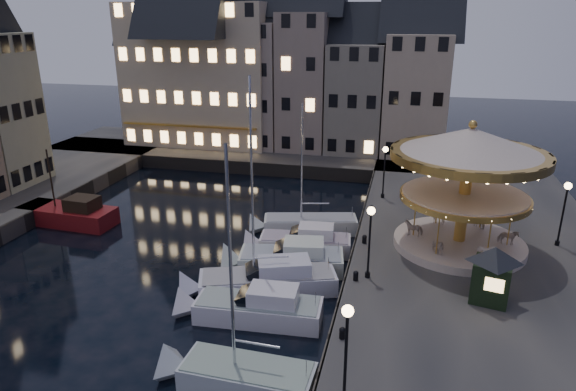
% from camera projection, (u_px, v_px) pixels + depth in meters
% --- Properties ---
extents(ground, '(160.00, 160.00, 0.00)m').
position_uv_depth(ground, '(239.00, 291.00, 29.56)').
color(ground, black).
rests_on(ground, ground).
extents(quay_east, '(16.00, 56.00, 1.30)m').
position_uv_depth(quay_east, '(484.00, 261.00, 31.79)').
color(quay_east, '#474442').
rests_on(quay_east, ground).
extents(quay_north, '(44.00, 12.00, 1.30)m').
position_uv_depth(quay_north, '(251.00, 152.00, 56.77)').
color(quay_north, '#474442').
rests_on(quay_north, ground).
extents(quaywall_e, '(0.15, 44.00, 1.30)m').
position_uv_depth(quaywall_e, '(355.00, 248.00, 33.54)').
color(quaywall_e, '#47423A').
rests_on(quaywall_e, ground).
extents(quaywall_n, '(48.00, 0.15, 1.30)m').
position_uv_depth(quaywall_n, '(252.00, 169.00, 50.83)').
color(quaywall_n, '#47423A').
rests_on(quaywall_n, ground).
extents(streetlamp_a, '(0.44, 0.44, 4.17)m').
position_uv_depth(streetlamp_a, '(346.00, 341.00, 18.39)').
color(streetlamp_a, black).
rests_on(streetlamp_a, quay_east).
extents(streetlamp_b, '(0.44, 0.44, 4.17)m').
position_uv_depth(streetlamp_b, '(370.00, 232.00, 27.57)').
color(streetlamp_b, black).
rests_on(streetlamp_b, quay_east).
extents(streetlamp_c, '(0.44, 0.44, 4.17)m').
position_uv_depth(streetlamp_c, '(385.00, 165.00, 39.95)').
color(streetlamp_c, black).
rests_on(streetlamp_c, quay_east).
extents(streetlamp_d, '(0.44, 0.44, 4.17)m').
position_uv_depth(streetlamp_d, '(565.00, 205.00, 31.52)').
color(streetlamp_d, black).
rests_on(streetlamp_d, quay_east).
extents(bollard_a, '(0.30, 0.30, 0.57)m').
position_uv_depth(bollard_a, '(342.00, 332.00, 23.00)').
color(bollard_a, black).
rests_on(bollard_a, quay_east).
extents(bollard_b, '(0.30, 0.30, 0.57)m').
position_uv_depth(bollard_b, '(356.00, 275.00, 28.04)').
color(bollard_b, black).
rests_on(bollard_b, quay_east).
extents(bollard_c, '(0.30, 0.30, 0.57)m').
position_uv_depth(bollard_c, '(364.00, 239.00, 32.63)').
color(bollard_c, black).
rests_on(bollard_c, quay_east).
extents(bollard_d, '(0.30, 0.30, 0.57)m').
position_uv_depth(bollard_d, '(371.00, 209.00, 37.68)').
color(bollard_d, black).
rests_on(bollard_d, quay_east).
extents(townhouse_na, '(5.50, 8.00, 12.80)m').
position_uv_depth(townhouse_na, '(159.00, 82.00, 58.74)').
color(townhouse_na, tan).
rests_on(townhouse_na, quay_north).
extents(townhouse_nb, '(6.16, 8.00, 13.80)m').
position_uv_depth(townhouse_nb, '(203.00, 79.00, 57.39)').
color(townhouse_nb, tan).
rests_on(townhouse_nb, quay_north).
extents(townhouse_nc, '(6.82, 8.00, 14.80)m').
position_uv_depth(townhouse_nc, '(254.00, 76.00, 55.90)').
color(townhouse_nc, gray).
rests_on(townhouse_nc, quay_north).
extents(townhouse_nd, '(5.50, 8.00, 15.80)m').
position_uv_depth(townhouse_nd, '(306.00, 72.00, 54.48)').
color(townhouse_nd, gray).
rests_on(townhouse_nd, quay_north).
extents(townhouse_ne, '(6.16, 8.00, 12.80)m').
position_uv_depth(townhouse_ne, '(357.00, 88.00, 53.79)').
color(townhouse_ne, gray).
rests_on(townhouse_ne, quay_north).
extents(townhouse_nf, '(6.82, 8.00, 13.80)m').
position_uv_depth(townhouse_nf, '(416.00, 85.00, 52.30)').
color(townhouse_nf, tan).
rests_on(townhouse_nf, quay_north).
extents(hotel_corner, '(17.60, 9.00, 16.80)m').
position_uv_depth(hotel_corner, '(202.00, 65.00, 56.87)').
color(hotel_corner, beige).
rests_on(hotel_corner, quay_north).
extents(motorboat_a, '(6.72, 2.37, 11.17)m').
position_uv_depth(motorboat_a, '(235.00, 375.00, 21.87)').
color(motorboat_a, silver).
rests_on(motorboat_a, ground).
extents(motorboat_b, '(7.65, 2.60, 2.15)m').
position_uv_depth(motorboat_b, '(251.00, 308.00, 26.65)').
color(motorboat_b, silver).
rests_on(motorboat_b, ground).
extents(motorboat_c, '(8.72, 4.99, 11.75)m').
position_uv_depth(motorboat_c, '(261.00, 281.00, 29.32)').
color(motorboat_c, silver).
rests_on(motorboat_c, ground).
extents(motorboat_d, '(7.55, 3.55, 2.15)m').
position_uv_depth(motorboat_d, '(285.00, 260.00, 31.95)').
color(motorboat_d, silver).
rests_on(motorboat_d, ground).
extents(motorboat_e, '(7.11, 2.73, 2.15)m').
position_uv_depth(motorboat_e, '(299.00, 243.00, 34.28)').
color(motorboat_e, silver).
rests_on(motorboat_e, ground).
extents(motorboat_f, '(7.80, 3.63, 10.34)m').
position_uv_depth(motorboat_f, '(302.00, 225.00, 37.52)').
color(motorboat_f, silver).
rests_on(motorboat_f, ground).
extents(red_fishing_boat, '(7.58, 3.00, 5.93)m').
position_uv_depth(red_fishing_boat, '(69.00, 215.00, 38.92)').
color(red_fishing_boat, maroon).
rests_on(red_fishing_boat, ground).
extents(carousel, '(9.18, 9.18, 8.03)m').
position_uv_depth(carousel, '(468.00, 166.00, 30.40)').
color(carousel, beige).
rests_on(carousel, quay_east).
extents(ticket_kiosk, '(2.86, 2.86, 3.36)m').
position_uv_depth(ticket_kiosk, '(493.00, 265.00, 25.56)').
color(ticket_kiosk, black).
rests_on(ticket_kiosk, quay_east).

